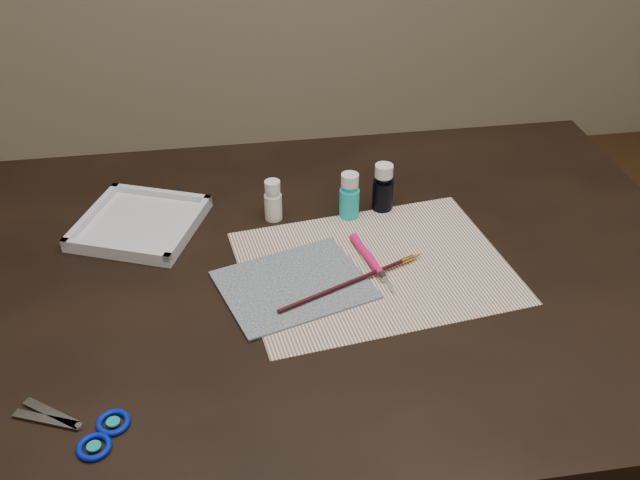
{
  "coord_description": "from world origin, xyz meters",
  "views": [
    {
      "loc": [
        -0.14,
        -0.92,
        1.46
      ],
      "look_at": [
        0.0,
        0.0,
        0.8
      ],
      "focal_mm": 40.0,
      "sensor_mm": 36.0,
      "label": 1
    }
  ],
  "objects": [
    {
      "name": "paint_bottle_white",
      "position": [
        -0.06,
        0.15,
        0.79
      ],
      "size": [
        0.04,
        0.04,
        0.08
      ],
      "primitive_type": "cylinder",
      "rotation": [
        0.0,
        0.0,
        -0.19
      ],
      "color": "white",
      "rests_on": "table"
    },
    {
      "name": "paper",
      "position": [
        0.09,
        -0.02,
        0.75
      ],
      "size": [
        0.47,
        0.38,
        0.0
      ],
      "primitive_type": "cube",
      "rotation": [
        0.0,
        0.0,
        0.13
      ],
      "color": "white",
      "rests_on": "table"
    },
    {
      "name": "craft_knife",
      "position": [
        0.08,
        -0.02,
        0.76
      ],
      "size": [
        0.05,
        0.16,
        0.01
      ],
      "primitive_type": null,
      "rotation": [
        0.0,
        0.0,
        -1.35
      ],
      "color": "#ED1764",
      "rests_on": "paper"
    },
    {
      "name": "palette_tray",
      "position": [
        -0.3,
        0.16,
        0.76
      ],
      "size": [
        0.26,
        0.26,
        0.02
      ],
      "primitive_type": "cube",
      "rotation": [
        0.0,
        0.0,
        -0.39
      ],
      "color": "silver",
      "rests_on": "table"
    },
    {
      "name": "paintbrush",
      "position": [
        0.05,
        -0.06,
        0.76
      ],
      "size": [
        0.26,
        0.12,
        0.01
      ],
      "primitive_type": null,
      "rotation": [
        0.0,
        0.0,
        0.41
      ],
      "color": "black",
      "rests_on": "canvas"
    },
    {
      "name": "scissors",
      "position": [
        -0.37,
        -0.29,
        0.75
      ],
      "size": [
        0.19,
        0.14,
        0.01
      ],
      "primitive_type": null,
      "rotation": [
        0.0,
        0.0,
        2.75
      ],
      "color": "silver",
      "rests_on": "table"
    },
    {
      "name": "canvas",
      "position": [
        -0.05,
        -0.05,
        0.75
      ],
      "size": [
        0.26,
        0.24,
        0.0
      ],
      "primitive_type": "cube",
      "rotation": [
        0.0,
        0.0,
        0.3
      ],
      "color": "black",
      "rests_on": "paper"
    },
    {
      "name": "paint_bottle_navy",
      "position": [
        0.14,
        0.15,
        0.8
      ],
      "size": [
        0.05,
        0.05,
        0.09
      ],
      "primitive_type": "cylinder",
      "rotation": [
        0.0,
        0.0,
        -0.34
      ],
      "color": "black",
      "rests_on": "table"
    },
    {
      "name": "paint_bottle_cyan",
      "position": [
        0.07,
        0.14,
        0.79
      ],
      "size": [
        0.05,
        0.05,
        0.09
      ],
      "primitive_type": "cylinder",
      "rotation": [
        0.0,
        0.0,
        0.43
      ],
      "color": "#1EC6C7",
      "rests_on": "table"
    },
    {
      "name": "table",
      "position": [
        0.0,
        0.0,
        0.38
      ],
      "size": [
        1.3,
        0.9,
        0.75
      ],
      "primitive_type": "cube",
      "color": "black",
      "rests_on": "ground"
    }
  ]
}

